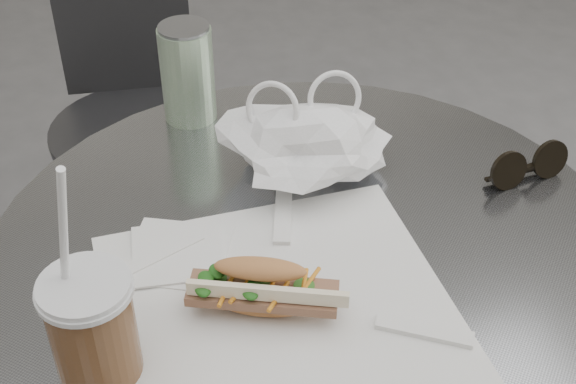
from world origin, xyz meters
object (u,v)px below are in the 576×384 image
object	(u,v)px
iced_coffee	(92,328)
sunglasses	(528,167)
banh_mi	(262,288)
chair_far	(141,166)
drink_can	(187,73)

from	to	relation	value
iced_coffee	sunglasses	distance (m)	0.58
banh_mi	sunglasses	size ratio (longest dim) A/B	1.76
iced_coffee	sunglasses	bearing A→B (deg)	14.04
chair_far	drink_can	world-z (taller)	drink_can
banh_mi	iced_coffee	xyz separation A→B (m)	(-0.17, -0.03, 0.03)
chair_far	iced_coffee	bearing A→B (deg)	88.71
iced_coffee	sunglasses	world-z (taller)	iced_coffee
banh_mi	drink_can	size ratio (longest dim) A/B	1.45
banh_mi	iced_coffee	bearing A→B (deg)	-146.22
chair_far	sunglasses	distance (m)	1.00
chair_far	banh_mi	bearing A→B (deg)	99.25
sunglasses	drink_can	size ratio (longest dim) A/B	0.82
banh_mi	drink_can	bearing A→B (deg)	112.88
sunglasses	banh_mi	bearing A→B (deg)	-168.03
chair_far	iced_coffee	world-z (taller)	iced_coffee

